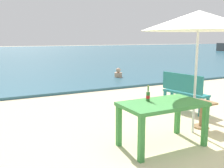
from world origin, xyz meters
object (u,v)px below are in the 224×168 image
picnic_table_green (162,109)px  side_table_wood (201,111)px  bench_teal_center (184,90)px  patio_umbrella (199,21)px  swimmer_person (118,74)px  beer_bottle_amber (148,96)px

picnic_table_green → side_table_wood: 1.38m
side_table_wood → bench_teal_center: size_ratio=0.44×
picnic_table_green → patio_umbrella: (0.94, 0.23, 1.47)m
side_table_wood → swimmer_person: size_ratio=1.32×
picnic_table_green → patio_umbrella: patio_umbrella is taller
patio_umbrella → bench_teal_center: 2.21m
patio_umbrella → bench_teal_center: bearing=54.4°
picnic_table_green → swimmer_person: bearing=67.0°
patio_umbrella → swimmer_person: 7.16m
patio_umbrella → beer_bottle_amber: bearing=-178.0°
picnic_table_green → side_table_wood: picnic_table_green is taller
bench_teal_center → swimmer_person: bearing=78.7°
picnic_table_green → side_table_wood: (1.30, 0.37, -0.30)m
patio_umbrella → side_table_wood: 1.81m
beer_bottle_amber → side_table_wood: size_ratio=0.49×
beer_bottle_amber → patio_umbrella: patio_umbrella is taller
side_table_wood → patio_umbrella: bearing=-158.1°
bench_teal_center → patio_umbrella: bearing=-125.6°
picnic_table_green → beer_bottle_amber: beer_bottle_amber is taller
patio_umbrella → swimmer_person: size_ratio=5.61×
beer_bottle_amber → bench_teal_center: size_ratio=0.21×
side_table_wood → bench_teal_center: 1.25m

